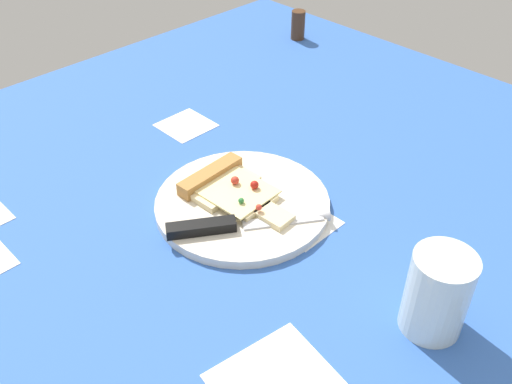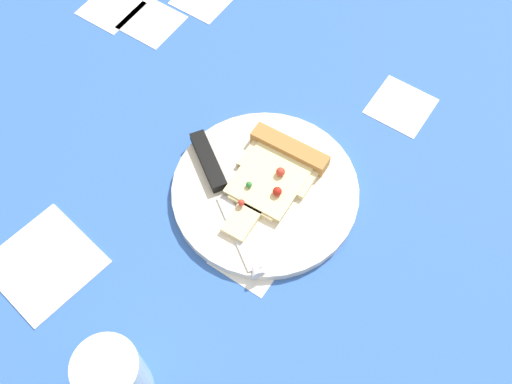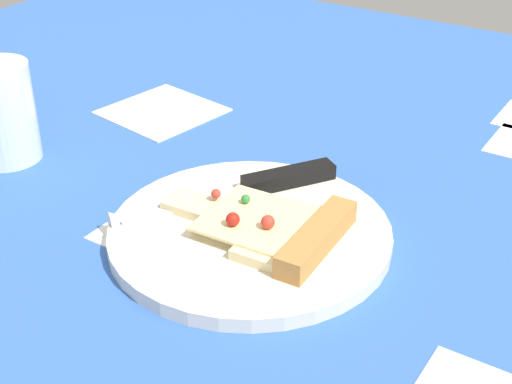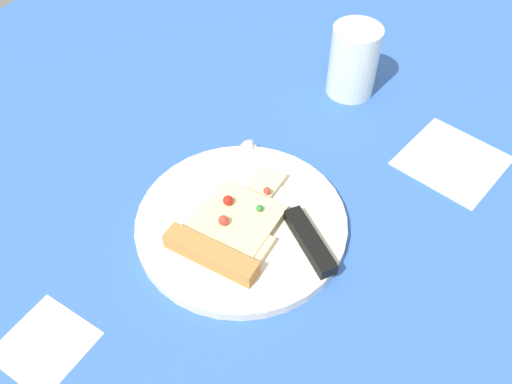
# 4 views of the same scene
# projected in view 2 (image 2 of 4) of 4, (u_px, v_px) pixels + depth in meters

# --- Properties ---
(ground_plane) EXTENTS (1.44, 1.44, 0.03)m
(ground_plane) POSITION_uv_depth(u_px,v_px,m) (213.00, 230.00, 0.88)
(ground_plane) COLOR #3360B7
(ground_plane) RESTS_ON ground
(plate) EXTENTS (0.27, 0.27, 0.01)m
(plate) POSITION_uv_depth(u_px,v_px,m) (265.00, 191.00, 0.88)
(plate) COLOR silver
(plate) RESTS_ON ground_plane
(pizza_slice) EXTENTS (0.18, 0.12, 0.03)m
(pizza_slice) POSITION_uv_depth(u_px,v_px,m) (275.00, 172.00, 0.88)
(pizza_slice) COLOR beige
(pizza_slice) RESTS_ON plate
(knife) EXTENTS (0.15, 0.21, 0.02)m
(knife) POSITION_uv_depth(u_px,v_px,m) (219.00, 187.00, 0.87)
(knife) COLOR silver
(knife) RESTS_ON plate
(drinking_glass) EXTENTS (0.08, 0.08, 0.11)m
(drinking_glass) POSITION_uv_depth(u_px,v_px,m) (114.00, 378.00, 0.71)
(drinking_glass) COLOR silver
(drinking_glass) RESTS_ON ground_plane
(napkin) EXTENTS (0.15, 0.15, 0.00)m
(napkin) POSITION_uv_depth(u_px,v_px,m) (44.00, 263.00, 0.83)
(napkin) COLOR white
(napkin) RESTS_ON ground_plane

